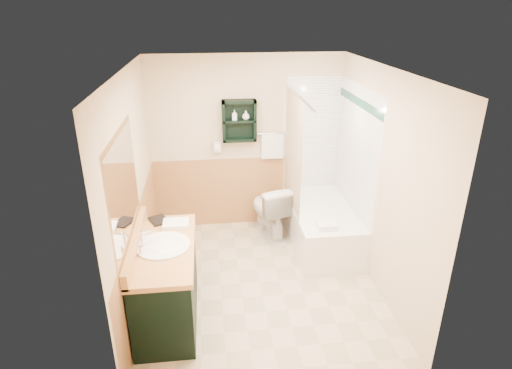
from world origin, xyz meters
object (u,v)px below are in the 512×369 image
object	(u,v)px
wall_shelf	(239,121)
vanity_book	(150,214)
toilet	(269,210)
soap_bottle_b	(246,116)
bathtub	(322,226)
soap_bottle_a	(234,118)
vanity	(167,282)
hair_dryer	(217,147)

from	to	relation	value
wall_shelf	vanity_book	xyz separation A→B (m)	(-1.06, -1.37, -0.61)
toilet	soap_bottle_b	xyz separation A→B (m)	(-0.28, 0.29, 1.24)
bathtub	soap_bottle_a	bearing A→B (deg)	149.84
wall_shelf	bathtub	size ratio (longest dim) A/B	0.37
wall_shelf	vanity_book	distance (m)	1.84
wall_shelf	soap_bottle_b	size ratio (longest dim) A/B	4.59
vanity	soap_bottle_a	size ratio (longest dim) A/B	9.77
vanity_book	soap_bottle_a	xyz separation A→B (m)	(1.00, 1.37, 0.66)
vanity	soap_bottle_b	size ratio (longest dim) A/B	10.85
vanity_book	soap_bottle_b	size ratio (longest dim) A/B	1.90
bathtub	toilet	xyz separation A→B (m)	(-0.66, 0.34, 0.10)
bathtub	toilet	distance (m)	0.74
vanity	toilet	world-z (taller)	vanity
wall_shelf	hair_dryer	distance (m)	0.46
bathtub	toilet	size ratio (longest dim) A/B	1.99
bathtub	vanity_book	world-z (taller)	vanity_book
wall_shelf	hair_dryer	bearing A→B (deg)	175.24
hair_dryer	bathtub	xyz separation A→B (m)	(1.33, -0.66, -0.93)
vanity	bathtub	distance (m)	2.28
vanity_book	vanity	bearing A→B (deg)	-97.26
wall_shelf	bathtub	world-z (taller)	wall_shelf
vanity	vanity_book	size ratio (longest dim) A/B	5.71
wall_shelf	vanity_book	bearing A→B (deg)	-127.71
toilet	soap_bottle_a	size ratio (longest dim) A/B	5.67
hair_dryer	wall_shelf	bearing A→B (deg)	-4.76
hair_dryer	vanity_book	bearing A→B (deg)	-118.56
bathtub	vanity_book	bearing A→B (deg)	-160.59
wall_shelf	toilet	xyz separation A→B (m)	(0.37, -0.30, -1.18)
soap_bottle_a	vanity	bearing A→B (deg)	-114.17
soap_bottle_a	hair_dryer	bearing A→B (deg)	172.82
wall_shelf	toilet	size ratio (longest dim) A/B	0.73
toilet	vanity_book	distance (m)	1.88
vanity	soap_bottle_a	xyz separation A→B (m)	(0.83, 1.86, 1.18)
wall_shelf	soap_bottle_a	distance (m)	0.08
bathtub	soap_bottle_a	xyz separation A→B (m)	(-1.09, 0.63, 1.33)
vanity	vanity_book	world-z (taller)	vanity_book
soap_bottle_b	bathtub	bearing A→B (deg)	-33.97
soap_bottle_a	soap_bottle_b	distance (m)	0.15
hair_dryer	vanity_book	xyz separation A→B (m)	(-0.76, -1.40, -0.26)
hair_dryer	soap_bottle_a	xyz separation A→B (m)	(0.24, -0.03, 0.40)
bathtub	soap_bottle_b	distance (m)	1.76
vanity_book	soap_bottle_b	distance (m)	1.91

